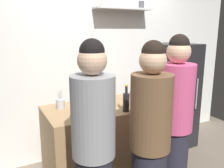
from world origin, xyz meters
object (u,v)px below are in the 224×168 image
object	(u,v)px
wine_bottle_dark_glass	(126,101)
wine_bottle_amber_glass	(94,99)
water_bottle_plastic	(168,94)
wine_bottle_pale_glass	(108,90)
refrigerator	(172,95)
person_pink_top	(174,124)
person_brown_jacket	(150,143)
wine_bottle_green_glass	(149,92)
utensil_holder	(60,104)
baking_pan	(146,93)
person_grey_hoodie	(94,150)

from	to	relation	value
wine_bottle_dark_glass	wine_bottle_amber_glass	bearing A→B (deg)	134.19
water_bottle_plastic	wine_bottle_pale_glass	bearing A→B (deg)	129.95
wine_bottle_dark_glass	water_bottle_plastic	distance (m)	0.56
refrigerator	person_pink_top	bearing A→B (deg)	-130.41
wine_bottle_dark_glass	person_pink_top	size ratio (longest dim) A/B	0.17
person_pink_top	person_brown_jacket	xyz separation A→B (m)	(-0.42, -0.18, -0.02)
wine_bottle_dark_glass	wine_bottle_pale_glass	bearing A→B (deg)	82.69
wine_bottle_amber_glass	refrigerator	bearing A→B (deg)	14.06
wine_bottle_green_glass	wine_bottle_dark_glass	xyz separation A→B (m)	(-0.45, -0.21, -0.00)
person_pink_top	person_brown_jacket	distance (m)	0.46
utensil_holder	wine_bottle_green_glass	xyz separation A→B (m)	(1.04, -0.21, 0.06)
baking_pan	person_brown_jacket	world-z (taller)	person_brown_jacket
utensil_holder	person_grey_hoodie	size ratio (longest dim) A/B	0.13
person_grey_hoodie	person_brown_jacket	distance (m)	0.48
refrigerator	wine_bottle_pale_glass	world-z (taller)	refrigerator
baking_pan	wine_bottle_dark_glass	world-z (taller)	wine_bottle_dark_glass
baking_pan	wine_bottle_pale_glass	bearing A→B (deg)	165.03
baking_pan	person_pink_top	distance (m)	0.92
baking_pan	person_pink_top	world-z (taller)	person_pink_top
person_brown_jacket	baking_pan	bearing A→B (deg)	-58.71
wine_bottle_green_glass	wine_bottle_amber_glass	size ratio (longest dim) A/B	1.06
refrigerator	person_grey_hoodie	size ratio (longest dim) A/B	0.92
wine_bottle_pale_glass	person_grey_hoodie	world-z (taller)	person_grey_hoodie
person_pink_top	wine_bottle_green_glass	bearing A→B (deg)	144.24
wine_bottle_dark_glass	person_brown_jacket	world-z (taller)	person_brown_jacket
baking_pan	utensil_holder	bearing A→B (deg)	-178.92
wine_bottle_amber_glass	wine_bottle_pale_glass	xyz separation A→B (m)	(0.33, 0.31, -0.00)
baking_pan	person_brown_jacket	distance (m)	1.27
wine_bottle_amber_glass	water_bottle_plastic	xyz separation A→B (m)	(0.81, -0.27, 0.01)
baking_pan	utensil_holder	world-z (taller)	utensil_holder
utensil_holder	person_grey_hoodie	distance (m)	0.94
utensil_holder	wine_bottle_green_glass	distance (m)	1.07
refrigerator	wine_bottle_pale_glass	size ratio (longest dim) A/B	5.54
baking_pan	person_brown_jacket	bearing A→B (deg)	-123.58
refrigerator	wine_bottle_green_glass	distance (m)	0.88
utensil_holder	person_brown_jacket	bearing A→B (deg)	-65.77
utensil_holder	wine_bottle_pale_glass	distance (m)	0.69
refrigerator	wine_bottle_pale_glass	distance (m)	1.14
wine_bottle_pale_glass	utensil_holder	bearing A→B (deg)	-167.14
baking_pan	person_grey_hoodie	xyz separation A→B (m)	(-1.16, -0.95, -0.08)
wine_bottle_amber_glass	wine_bottle_dark_glass	distance (m)	0.37
wine_bottle_green_glass	wine_bottle_pale_glass	bearing A→B (deg)	135.93
wine_bottle_green_glass	person_grey_hoodie	bearing A→B (deg)	-145.23
utensil_holder	baking_pan	bearing A→B (deg)	1.08
person_grey_hoodie	wine_bottle_green_glass	bearing A→B (deg)	-9.17
wine_bottle_amber_glass	person_pink_top	xyz separation A→B (m)	(0.54, -0.70, -0.16)
wine_bottle_amber_glass	wine_bottle_green_glass	bearing A→B (deg)	-4.14
baking_pan	wine_bottle_amber_glass	distance (m)	0.84
refrigerator	person_grey_hoodie	bearing A→B (deg)	-147.54
water_bottle_plastic	person_grey_hoodie	bearing A→B (deg)	-156.33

